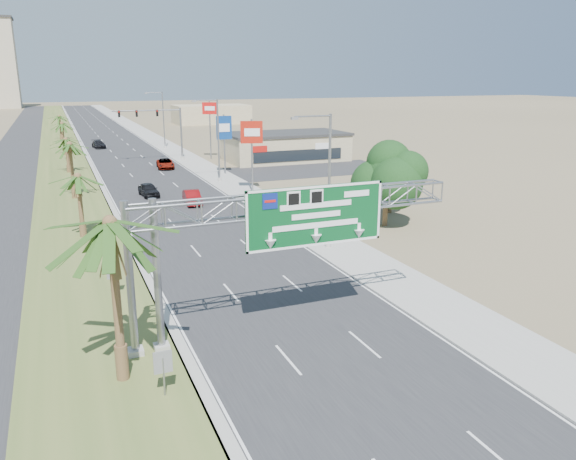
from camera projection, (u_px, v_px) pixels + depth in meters
The scene contains 29 objects.
ground at pixel (414, 437), 20.21m from camera, with size 600.00×600.00×0.00m, color #8C7A59.
road at pixel (110, 138), 118.22m from camera, with size 12.00×300.00×0.02m, color #28282B.
sidewalk_right at pixel (151, 136), 121.35m from camera, with size 4.00×300.00×0.10m, color #9E9B93.
median_grass at pixel (59, 140), 114.52m from camera, with size 7.00×300.00×0.12m, color #4E602A.
opposing_road at pixel (21, 142), 111.95m from camera, with size 8.00×300.00×0.02m, color #28282B.
sign_gantry at pixel (283, 216), 27.06m from camera, with size 16.75×1.24×7.50m.
palm_near at pixel (110, 224), 22.11m from camera, with size 5.70×5.70×8.35m.
palm_row_b at pixel (78, 178), 43.92m from camera, with size 3.99×3.99×5.95m.
palm_row_c at pixel (70, 146), 57.98m from camera, with size 3.99×3.99×6.75m.
palm_row_d at pixel (66, 140), 74.34m from camera, with size 3.99×3.99×5.45m.
palm_row_e at pixel (62, 124), 91.10m from camera, with size 3.99×3.99×6.15m.
palm_row_f at pixel (59, 117), 113.47m from camera, with size 3.99×3.99×5.75m.
streetlight_near at pixel (327, 187), 41.27m from camera, with size 3.27×0.44×10.00m.
streetlight_mid at pixel (217, 144), 68.00m from camera, with size 3.27×0.44×10.00m.
streetlight_far at pixel (163, 122), 100.08m from camera, with size 3.27×0.44×10.00m.
signal_mast at pixel (168, 129), 84.97m from camera, with size 10.28×0.71×8.00m.
store_building at pixel (285, 147), 86.61m from camera, with size 18.00×10.00×4.00m, color tan.
oak_near at pixel (387, 174), 47.72m from camera, with size 4.50×4.50×6.80m.
oak_far at pixel (391, 173), 52.58m from camera, with size 3.50×3.50×5.60m.
median_signback_a at pixel (163, 366), 22.29m from camera, with size 0.75×0.08×2.08m.
median_signback_b at pixel (113, 273), 32.73m from camera, with size 0.75×0.08×2.08m.
building_distant_right at pixel (211, 114), 155.37m from camera, with size 20.00×12.00×5.00m, color tan.
car_left_lane at pixel (149, 190), 60.70m from camera, with size 1.67×4.16×1.42m, color black.
car_mid_lane at pixel (192, 198), 56.89m from camera, with size 1.48×4.25×1.40m, color maroon.
car_right_lane at pixel (165, 164), 79.04m from camera, with size 2.24×4.87×1.35m, color gray.
car_far at pixel (99, 144), 101.64m from camera, with size 1.91×4.70×1.36m, color black.
pole_sign_red_near at pixel (252, 136), 60.99m from camera, with size 2.38×1.01×8.12m.
pole_sign_blue at pixel (224, 130), 72.88m from camera, with size 2.01×0.40×7.85m.
pole_sign_red_far at pixel (210, 113), 86.58m from camera, with size 2.14×1.16×8.93m.
Camera 1 is at (-10.89, -14.45, 12.54)m, focal length 35.00 mm.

